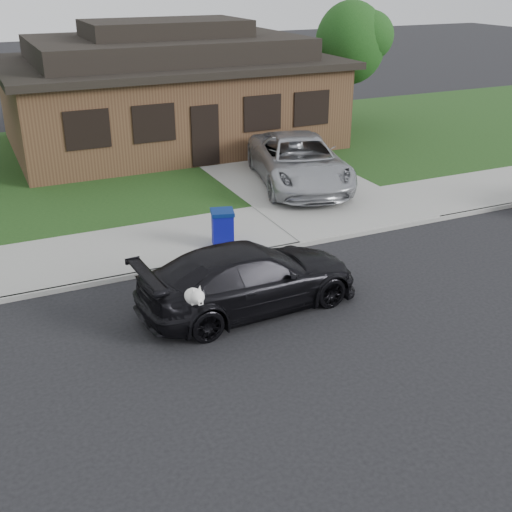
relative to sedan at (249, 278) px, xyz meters
name	(u,v)px	position (x,y,z in m)	size (l,w,h in m)	color
ground	(213,346)	(-1.25, -1.11, -0.69)	(120.00, 120.00, 0.00)	black
sidewalk	(142,248)	(-1.25, 3.89, -0.63)	(60.00, 3.00, 0.12)	gray
curb	(159,271)	(-1.25, 2.39, -0.63)	(60.00, 0.12, 0.12)	gray
lawn	(81,167)	(-1.25, 11.89, -0.62)	(60.00, 13.00, 0.13)	#193814
driveway	(269,168)	(4.75, 8.89, -0.62)	(4.50, 13.00, 0.14)	gray
sedan	(249,278)	(0.00, 0.00, 0.00)	(4.87, 2.40, 1.38)	black
minivan	(299,161)	(4.74, 6.66, 0.23)	(2.57, 5.58, 1.55)	#A9ABB0
recycling_bin	(223,228)	(0.64, 3.05, -0.10)	(0.69, 0.69, 0.93)	#0C1088
house	(169,91)	(2.76, 13.88, 1.44)	(12.60, 8.60, 4.65)	#422B1C
tree_1	(355,41)	(10.89, 13.28, 3.02)	(3.15, 3.00, 5.25)	#332114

